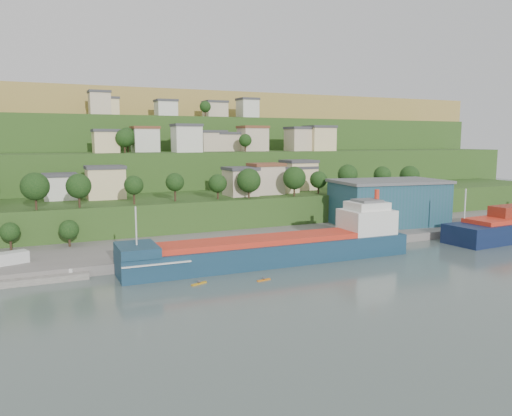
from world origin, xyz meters
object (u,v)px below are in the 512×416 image
cargo_ship_near (280,250)px  kayak_orange (264,279)px  warehouse (388,202)px  caravan (10,260)px

cargo_ship_near → kayak_orange: size_ratio=22.37×
warehouse → kayak_orange: warehouse is taller
cargo_ship_near → caravan: bearing=166.8°
caravan → kayak_orange: size_ratio=2.33×
caravan → warehouse: bearing=-16.1°
cargo_ship_near → kayak_orange: (-9.40, -11.64, -2.42)m
warehouse → cargo_ship_near: bearing=-149.0°
caravan → kayak_orange: 49.99m
cargo_ship_near → kayak_orange: 15.16m
cargo_ship_near → warehouse: size_ratio=1.94×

